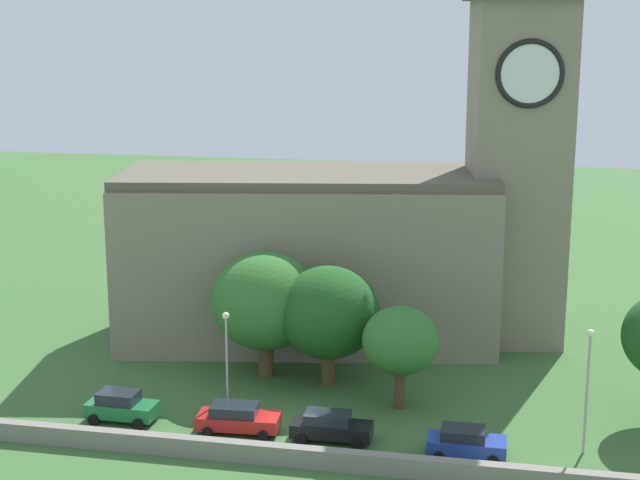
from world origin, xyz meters
TOP-DOWN VIEW (x-y plane):
  - ground_plane at (0.00, 15.00)m, footprint 200.00×200.00m
  - church at (0.79, 18.59)m, footprint 33.94×16.51m
  - quay_barrier at (0.00, -3.71)m, footprint 56.41×0.70m
  - car_green at (-10.37, -0.01)m, footprint 4.19×2.24m
  - car_red at (-3.17, -0.13)m, footprint 4.86×2.50m
  - car_black at (2.32, -0.20)m, footprint 4.58×2.10m
  - car_blue at (9.91, -0.75)m, footprint 4.26×2.21m
  - streetlamp_west_mid at (-4.46, 2.16)m, footprint 0.44×0.44m
  - streetlamp_central at (16.24, 0.95)m, footprint 0.44×0.44m
  - tree_riverside_west at (5.57, 5.27)m, footprint 4.66×4.66m
  - tree_by_tower at (0.50, 8.37)m, footprint 6.70×6.70m
  - tree_churchyard at (-3.87, 9.03)m, footprint 7.18×7.18m

SIDE VIEW (x-z plane):
  - ground_plane at x=0.00m, z-range 0.00..0.00m
  - quay_barrier at x=0.00m, z-range 0.00..1.09m
  - car_blue at x=9.91m, z-range 0.01..1.64m
  - car_black at x=2.32m, z-range 0.01..1.67m
  - car_red at x=-3.17m, z-range 0.01..1.68m
  - car_green at x=-10.37m, z-range 0.01..1.84m
  - tree_riverside_west at x=5.57m, z-range 1.09..7.54m
  - streetlamp_west_mid at x=-4.46m, z-range 1.13..7.59m
  - streetlamp_central at x=16.24m, z-range 1.18..8.30m
  - tree_by_tower at x=0.50m, z-range 0.92..8.85m
  - tree_churchyard at x=-3.87m, z-range 0.97..9.44m
  - church at x=0.79m, z-range -6.11..22.88m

